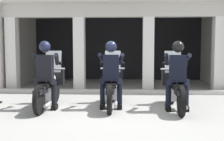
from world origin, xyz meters
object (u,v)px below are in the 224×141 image
Objects in this scene: police_officer_center at (111,69)px; motorcycle_right at (175,87)px; police_officer_right at (178,70)px; motorcycle_left at (49,86)px; motorcycle_center at (112,86)px; police_officer_left at (45,69)px.

motorcycle_right is at bearing 23.63° from police_officer_center.
motorcycle_right is 0.52m from police_officer_right.
police_officer_right reaches higher than motorcycle_left.
police_officer_center is at bearing -170.35° from police_officer_right.
motorcycle_center is (1.50, 0.15, 0.00)m from motorcycle_left.
motorcycle_center is 1.29× the size of police_officer_center.
police_officer_right is (-0.00, -0.28, 0.44)m from motorcycle_right.
motorcycle_left is 1.51m from motorcycle_center.
police_officer_left is 0.78× the size of motorcycle_right.
motorcycle_left and motorcycle_center have the same top height.
police_officer_right is at bearing 12.87° from police_officer_center.
police_officer_left is at bearing -76.34° from motorcycle_left.
police_officer_left is 3.06m from motorcycle_right.
motorcycle_center is 1.00× the size of motorcycle_right.
motorcycle_left is at bearing -165.21° from motorcycle_right.
police_officer_left is at bearing -156.85° from police_officer_center.
motorcycle_right is 1.29× the size of police_officer_right.
motorcycle_center is at bearing 29.83° from police_officer_left.
motorcycle_left is 1.29× the size of police_officer_left.
police_officer_center is (1.50, 0.15, 0.00)m from police_officer_left.
police_officer_center is at bearing -72.64° from motorcycle_center.
police_officer_left is 1.00× the size of police_officer_right.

